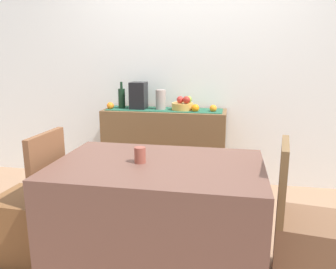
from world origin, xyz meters
TOP-DOWN VIEW (x-y plane):
  - ground_plane at (0.00, 0.00)m, footprint 6.40×6.40m
  - room_wall_rear at (0.00, 1.18)m, footprint 6.40×0.06m
  - sideboard_console at (-0.23, 0.92)m, footprint 1.27×0.42m
  - table_runner at (-0.23, 0.92)m, footprint 1.19×0.32m
  - fruit_bowl at (-0.05, 0.92)m, footprint 0.22×0.22m
  - apple_front at (-0.07, 0.89)m, footprint 0.07×0.07m
  - apple_upper at (0.01, 0.94)m, footprint 0.07×0.07m
  - apple_left at (0.00, 0.87)m, footprint 0.08×0.08m
  - wine_bottle at (-0.69, 0.92)m, footprint 0.07×0.07m
  - coffee_maker at (-0.51, 0.92)m, footprint 0.16×0.18m
  - ceramic_vase at (-0.27, 0.92)m, footprint 0.10×0.10m
  - orange_loose_mid at (0.27, 0.88)m, footprint 0.07×0.07m
  - orange_loose_near_bowl at (-0.80, 0.85)m, footprint 0.07×0.07m
  - orange_loose_end at (0.09, 0.85)m, footprint 0.08×0.08m
  - dining_table at (0.01, -0.54)m, footprint 1.29×0.85m
  - coffee_cup at (-0.10, -0.55)m, footprint 0.07×0.07m
  - chair_near_window at (-0.90, -0.55)m, footprint 0.42×0.42m
  - chair_by_corner at (0.92, -0.54)m, footprint 0.45×0.45m

SIDE VIEW (x-z plane):
  - ground_plane at x=0.00m, z-range -0.02..0.00m
  - chair_near_window at x=-0.90m, z-range -0.18..0.72m
  - chair_by_corner at x=0.92m, z-range -0.18..0.72m
  - dining_table at x=0.01m, z-range 0.00..0.74m
  - sideboard_console at x=-0.23m, z-range 0.00..0.83m
  - coffee_cup at x=-0.10m, z-range 0.74..0.84m
  - table_runner at x=-0.23m, z-range 0.83..0.84m
  - orange_loose_mid at x=0.27m, z-range 0.83..0.91m
  - orange_loose_near_bowl at x=-0.80m, z-range 0.83..0.91m
  - orange_loose_end at x=0.09m, z-range 0.83..0.91m
  - fruit_bowl at x=-0.05m, z-range 0.84..0.91m
  - ceramic_vase at x=-0.27m, z-range 0.83..1.04m
  - wine_bottle at x=-0.69m, z-range 0.80..1.09m
  - apple_upper at x=0.01m, z-range 0.91..0.98m
  - apple_front at x=-0.07m, z-range 0.91..0.98m
  - apple_left at x=0.00m, z-range 0.91..0.99m
  - coffee_maker at x=-0.51m, z-range 0.83..1.11m
  - room_wall_rear at x=0.00m, z-range 0.00..2.70m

